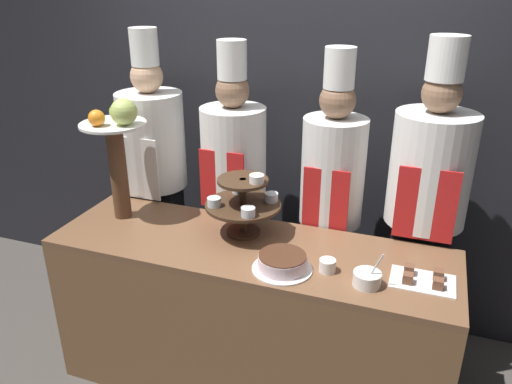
{
  "coord_description": "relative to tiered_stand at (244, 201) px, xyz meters",
  "views": [
    {
      "loc": [
        0.77,
        -1.72,
        2.11
      ],
      "look_at": [
        0.0,
        0.41,
        1.13
      ],
      "focal_mm": 35.0,
      "sensor_mm": 36.0,
      "label": 1
    }
  ],
  "objects": [
    {
      "name": "chef_right",
      "position": [
        0.87,
        0.38,
        -0.04
      ],
      "size": [
        0.41,
        0.41,
        1.87
      ],
      "color": "black",
      "rests_on": "ground_plane"
    },
    {
      "name": "fruit_pedestal",
      "position": [
        -0.69,
        -0.04,
        0.24
      ],
      "size": [
        0.35,
        0.35,
        0.67
      ],
      "color": "brown",
      "rests_on": "buffet_counter"
    },
    {
      "name": "cake_round",
      "position": [
        0.29,
        -0.27,
        -0.15
      ],
      "size": [
        0.28,
        0.28,
        0.08
      ],
      "color": "white",
      "rests_on": "buffet_counter"
    },
    {
      "name": "chef_center_left",
      "position": [
        -0.21,
        0.38,
        -0.07
      ],
      "size": [
        0.38,
        0.38,
        1.8
      ],
      "color": "#38332D",
      "rests_on": "ground_plane"
    },
    {
      "name": "tiered_stand",
      "position": [
        0.0,
        0.0,
        0.0
      ],
      "size": [
        0.39,
        0.39,
        0.34
      ],
      "color": "#3D2819",
      "rests_on": "buffet_counter"
    },
    {
      "name": "chef_center_right",
      "position": [
        0.38,
        0.38,
        -0.07
      ],
      "size": [
        0.35,
        0.35,
        1.79
      ],
      "color": "#28282D",
      "rests_on": "ground_plane"
    },
    {
      "name": "cup_white",
      "position": [
        0.49,
        -0.21,
        -0.15
      ],
      "size": [
        0.08,
        0.08,
        0.06
      ],
      "color": "white",
      "rests_on": "buffet_counter"
    },
    {
      "name": "serving_bowl_near",
      "position": [
        0.67,
        -0.27,
        -0.15
      ],
      "size": [
        0.12,
        0.12,
        0.17
      ],
      "color": "white",
      "rests_on": "buffet_counter"
    },
    {
      "name": "cake_square_tray",
      "position": [
        0.9,
        -0.16,
        -0.17
      ],
      "size": [
        0.28,
        0.19,
        0.05
      ],
      "color": "white",
      "rests_on": "buffet_counter"
    },
    {
      "name": "chef_left",
      "position": [
        -0.74,
        0.38,
        -0.05
      ],
      "size": [
        0.4,
        0.4,
        1.85
      ],
      "color": "black",
      "rests_on": "ground_plane"
    },
    {
      "name": "buffet_counter",
      "position": [
        0.07,
        -0.11,
        -0.62
      ],
      "size": [
        2.03,
        0.62,
        0.88
      ],
      "color": "brown",
      "rests_on": "ground_plane"
    },
    {
      "name": "wall_back",
      "position": [
        0.07,
        0.76,
        0.34
      ],
      "size": [
        10.0,
        0.06,
        2.8
      ],
      "color": "#232328",
      "rests_on": "ground_plane"
    }
  ]
}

